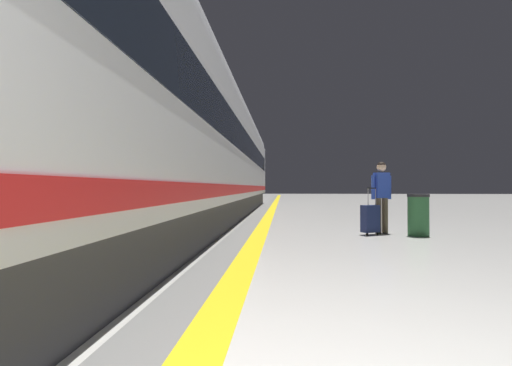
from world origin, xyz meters
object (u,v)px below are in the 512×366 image
at_px(passenger_near, 382,192).
at_px(suitcase_near, 370,219).
at_px(waste_bin, 418,215).
at_px(high_speed_train, 171,127).

bearing_deg(passenger_near, suitcase_near, -139.17).
distance_m(suitcase_near, waste_bin, 1.01).
distance_m(passenger_near, suitcase_near, 0.73).
bearing_deg(suitcase_near, passenger_near, 40.83).
bearing_deg(high_speed_train, suitcase_near, -3.67).
bearing_deg(passenger_near, waste_bin, -29.13).
bearing_deg(suitcase_near, waste_bin, -5.88).
bearing_deg(waste_bin, suitcase_near, 174.12).
xyz_separation_m(high_speed_train, waste_bin, (5.61, -0.40, -2.05)).
distance_m(high_speed_train, passenger_near, 5.17).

